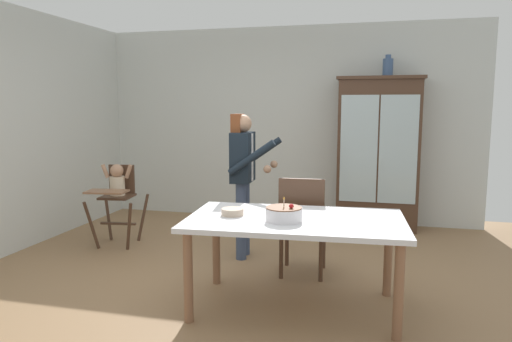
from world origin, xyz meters
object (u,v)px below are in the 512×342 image
object	(u,v)px
china_cabinet	(378,153)
dining_table	(295,228)
adult_person	(243,168)
high_chair_with_toddler	(117,190)
birthday_cake	(284,214)
serving_bowl	(232,212)
dining_chair_far_side	(302,220)
ceramic_vase	(388,67)

from	to	relation	value
china_cabinet	dining_table	size ratio (longest dim) A/B	1.14
adult_person	high_chair_with_toddler	bearing A→B (deg)	84.86
birthday_cake	serving_bowl	xyz separation A→B (m)	(-0.44, 0.09, -0.03)
high_chair_with_toddler	dining_chair_far_side	size ratio (longest dim) A/B	0.99
birthday_cake	dining_chair_far_side	size ratio (longest dim) A/B	0.29
high_chair_with_toddler	serving_bowl	xyz separation A→B (m)	(1.77, -1.24, 0.11)
serving_bowl	dining_chair_far_side	distance (m)	0.89
birthday_cake	high_chair_with_toddler	bearing A→B (deg)	148.98
china_cabinet	dining_chair_far_side	distance (m)	2.18
dining_chair_far_side	ceramic_vase	bearing A→B (deg)	-112.83
serving_bowl	dining_chair_far_side	world-z (taller)	dining_chair_far_side
dining_table	dining_chair_far_side	size ratio (longest dim) A/B	1.82
china_cabinet	adult_person	xyz separation A→B (m)	(-1.38, -1.58, -0.03)
china_cabinet	dining_table	bearing A→B (deg)	-103.23
china_cabinet	ceramic_vase	size ratio (longest dim) A/B	7.35
high_chair_with_toddler	birthday_cake	world-z (taller)	high_chair_with_toddler
serving_bowl	adult_person	bearing A→B (deg)	101.40
ceramic_vase	dining_table	bearing A→B (deg)	-104.88
ceramic_vase	serving_bowl	xyz separation A→B (m)	(-1.23, -2.75, -1.33)
ceramic_vase	serving_bowl	bearing A→B (deg)	-114.07
ceramic_vase	high_chair_with_toddler	xyz separation A→B (m)	(-3.00, -1.51, -1.45)
birthday_cake	dining_chair_far_side	world-z (taller)	dining_chair_far_side
ceramic_vase	high_chair_with_toddler	size ratio (longest dim) A/B	0.28
china_cabinet	high_chair_with_toddler	distance (m)	3.30
adult_person	dining_chair_far_side	size ratio (longest dim) A/B	1.59
serving_bowl	dining_chair_far_side	size ratio (longest dim) A/B	0.19
china_cabinet	dining_table	distance (m)	2.81
adult_person	dining_table	bearing A→B (deg)	-149.49
high_chair_with_toddler	serving_bowl	size ratio (longest dim) A/B	5.28
china_cabinet	high_chair_with_toddler	xyz separation A→B (m)	(-2.92, -1.50, -0.34)
adult_person	birthday_cake	size ratio (longest dim) A/B	5.47
china_cabinet	serving_bowl	xyz separation A→B (m)	(-1.15, -2.75, -0.23)
adult_person	dining_chair_far_side	world-z (taller)	adult_person
ceramic_vase	dining_chair_far_side	distance (m)	2.66
china_cabinet	birthday_cake	distance (m)	2.93
adult_person	serving_bowl	world-z (taller)	adult_person
china_cabinet	adult_person	bearing A→B (deg)	-131.23
dining_chair_far_side	high_chair_with_toddler	bearing A→B (deg)	-15.01
dining_chair_far_side	china_cabinet	bearing A→B (deg)	-110.75
high_chair_with_toddler	ceramic_vase	bearing A→B (deg)	19.29
birthday_cake	serving_bowl	world-z (taller)	birthday_cake
dining_table	birthday_cake	world-z (taller)	birthday_cake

